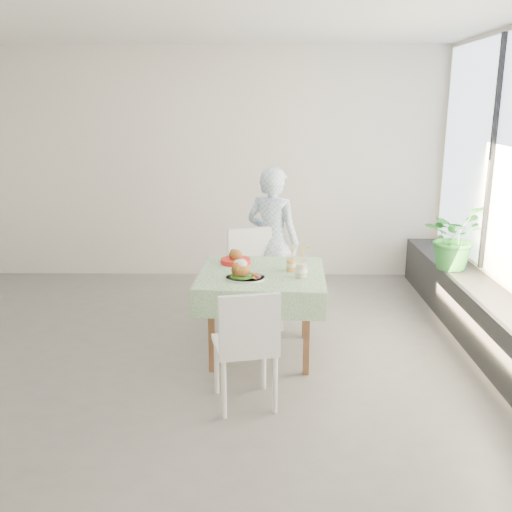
{
  "coord_description": "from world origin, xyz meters",
  "views": [
    {
      "loc": [
        0.81,
        -4.54,
        2.11
      ],
      "look_at": [
        0.74,
        0.13,
        0.87
      ],
      "focal_mm": 40.0,
      "sensor_mm": 36.0,
      "label": 1
    }
  ],
  "objects_px": {
    "cafe_table": "(262,304)",
    "main_dish": "(243,273)",
    "diner": "(273,243)",
    "juice_cup_orange": "(292,264)",
    "potted_plant": "(453,237)",
    "chair_far": "(256,297)",
    "chair_near": "(245,369)"
  },
  "relations": [
    {
      "from": "cafe_table",
      "to": "main_dish",
      "type": "relative_size",
      "value": 3.33
    },
    {
      "from": "diner",
      "to": "main_dish",
      "type": "height_order",
      "value": "diner"
    },
    {
      "from": "diner",
      "to": "main_dish",
      "type": "relative_size",
      "value": 4.67
    },
    {
      "from": "juice_cup_orange",
      "to": "potted_plant",
      "type": "xyz_separation_m",
      "value": [
        1.67,
        0.95,
        0.03
      ]
    },
    {
      "from": "diner",
      "to": "potted_plant",
      "type": "distance_m",
      "value": 1.82
    },
    {
      "from": "chair_far",
      "to": "chair_near",
      "type": "distance_m",
      "value": 1.53
    },
    {
      "from": "potted_plant",
      "to": "main_dish",
      "type": "bearing_deg",
      "value": -150.09
    },
    {
      "from": "cafe_table",
      "to": "chair_near",
      "type": "relative_size",
      "value": 1.23
    },
    {
      "from": "chair_near",
      "to": "main_dish",
      "type": "relative_size",
      "value": 2.72
    },
    {
      "from": "cafe_table",
      "to": "chair_far",
      "type": "bearing_deg",
      "value": 95.54
    },
    {
      "from": "chair_far",
      "to": "potted_plant",
      "type": "relative_size",
      "value": 1.43
    },
    {
      "from": "juice_cup_orange",
      "to": "potted_plant",
      "type": "distance_m",
      "value": 1.92
    },
    {
      "from": "cafe_table",
      "to": "diner",
      "type": "bearing_deg",
      "value": 83.76
    },
    {
      "from": "diner",
      "to": "potted_plant",
      "type": "height_order",
      "value": "diner"
    },
    {
      "from": "cafe_table",
      "to": "chair_near",
      "type": "xyz_separation_m",
      "value": [
        -0.11,
        -0.88,
        -0.18
      ]
    },
    {
      "from": "diner",
      "to": "main_dish",
      "type": "bearing_deg",
      "value": 103.75
    },
    {
      "from": "chair_far",
      "to": "juice_cup_orange",
      "type": "bearing_deg",
      "value": -62.88
    },
    {
      "from": "chair_near",
      "to": "main_dish",
      "type": "distance_m",
      "value": 0.85
    },
    {
      "from": "chair_far",
      "to": "potted_plant",
      "type": "xyz_separation_m",
      "value": [
        1.99,
        0.33,
        0.54
      ]
    },
    {
      "from": "main_dish",
      "to": "potted_plant",
      "type": "bearing_deg",
      "value": 29.91
    },
    {
      "from": "chair_far",
      "to": "potted_plant",
      "type": "height_order",
      "value": "potted_plant"
    },
    {
      "from": "main_dish",
      "to": "diner",
      "type": "bearing_deg",
      "value": 77.56
    },
    {
      "from": "juice_cup_orange",
      "to": "potted_plant",
      "type": "height_order",
      "value": "potted_plant"
    },
    {
      "from": "chair_far",
      "to": "main_dish",
      "type": "relative_size",
      "value": 2.88
    },
    {
      "from": "main_dish",
      "to": "potted_plant",
      "type": "distance_m",
      "value": 2.39
    },
    {
      "from": "cafe_table",
      "to": "chair_far",
      "type": "distance_m",
      "value": 0.68
    },
    {
      "from": "juice_cup_orange",
      "to": "diner",
      "type": "bearing_deg",
      "value": 99.09
    },
    {
      "from": "chair_near",
      "to": "chair_far",
      "type": "bearing_deg",
      "value": 88.1
    },
    {
      "from": "chair_far",
      "to": "main_dish",
      "type": "distance_m",
      "value": 1.0
    },
    {
      "from": "chair_far",
      "to": "diner",
      "type": "height_order",
      "value": "diner"
    },
    {
      "from": "chair_near",
      "to": "potted_plant",
      "type": "xyz_separation_m",
      "value": [
        2.04,
        1.86,
        0.56
      ]
    },
    {
      "from": "diner",
      "to": "main_dish",
      "type": "distance_m",
      "value": 1.2
    }
  ]
}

